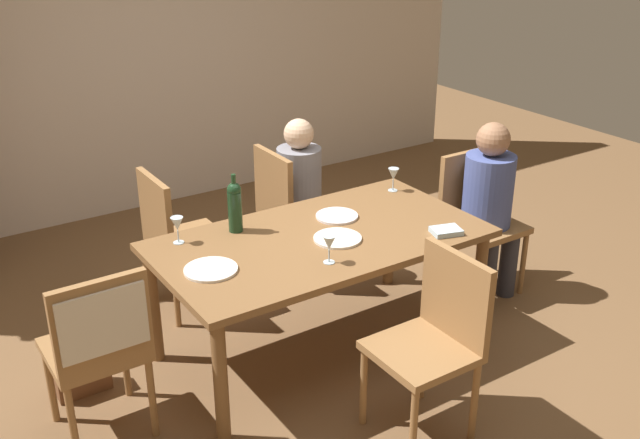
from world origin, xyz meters
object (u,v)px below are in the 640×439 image
(chair_far_right, at_px, (289,205))
(wine_bottle_tall_green, at_px, (235,205))
(chair_left_end, at_px, (99,337))
(wine_glass_near_right, at_px, (177,225))
(chair_near, at_px, (436,333))
(dining_table, at_px, (320,249))
(wine_glass_centre, at_px, (393,175))
(handbag, at_px, (82,374))
(dinner_plate_host, at_px, (211,270))
(wine_glass_near_left, at_px, (329,244))
(person_woman_host, at_px, (490,198))
(dinner_plate_guest_right, at_px, (338,238))
(chair_far_left, at_px, (175,233))
(person_man_bearded, at_px, (303,186))
(chair_right_end, at_px, (476,212))
(dinner_plate_guest_left, at_px, (337,216))

(chair_far_right, bearing_deg, wine_bottle_tall_green, -50.59)
(chair_left_end, bearing_deg, wine_glass_near_right, 38.11)
(chair_left_end, height_order, wine_bottle_tall_green, wine_bottle_tall_green)
(chair_far_right, height_order, chair_near, same)
(dining_table, height_order, wine_bottle_tall_green, wine_bottle_tall_green)
(wine_bottle_tall_green, relative_size, wine_glass_centre, 2.25)
(chair_left_end, height_order, wine_glass_centre, chair_left_end)
(handbag, bearing_deg, dinner_plate_host, -32.79)
(wine_glass_near_left, relative_size, wine_glass_centre, 1.00)
(wine_bottle_tall_green, height_order, wine_glass_near_left, wine_bottle_tall_green)
(dining_table, height_order, person_woman_host, person_woman_host)
(dinner_plate_guest_right, bearing_deg, wine_glass_near_left, -133.60)
(person_woman_host, xyz_separation_m, dinner_plate_guest_right, (-1.23, -0.06, 0.06))
(dining_table, distance_m, wine_glass_near_left, 0.37)
(wine_bottle_tall_green, bearing_deg, dining_table, -42.03)
(chair_far_left, bearing_deg, person_woman_host, 63.29)
(wine_glass_near_left, height_order, dinner_plate_host, wine_glass_near_left)
(chair_near, xyz_separation_m, wine_glass_near_left, (-0.22, 0.58, 0.30))
(chair_far_right, xyz_separation_m, person_man_bearded, (0.11, -0.00, 0.11))
(chair_near, height_order, wine_bottle_tall_green, wine_bottle_tall_green)
(person_woman_host, bearing_deg, person_man_bearded, -46.41)
(wine_glass_near_right, bearing_deg, chair_near, -57.76)
(person_woman_host, bearing_deg, wine_bottle_tall_green, -11.84)
(person_woman_host, distance_m, wine_glass_near_right, 2.01)
(dining_table, relative_size, chair_left_end, 1.96)
(chair_far_left, relative_size, wine_glass_near_right, 6.17)
(wine_glass_near_left, distance_m, wine_glass_near_right, 0.84)
(wine_bottle_tall_green, distance_m, wine_glass_near_right, 0.33)
(chair_near, relative_size, wine_glass_centre, 6.17)
(chair_far_left, xyz_separation_m, wine_glass_near_left, (0.36, -1.16, 0.30))
(wine_glass_centre, xyz_separation_m, wine_glass_near_right, (-1.44, 0.03, 0.00))
(chair_far_right, xyz_separation_m, dinner_plate_guest_right, (-0.26, -0.96, 0.20))
(wine_glass_centre, relative_size, handbag, 0.53)
(chair_right_end, bearing_deg, person_woman_host, 90.00)
(person_man_bearded, relative_size, dinner_plate_guest_right, 4.23)
(wine_glass_centre, bearing_deg, chair_right_end, -23.41)
(chair_far_left, bearing_deg, handbag, -56.72)
(handbag, bearing_deg, dinner_plate_guest_left, -7.03)
(chair_far_right, distance_m, dinner_plate_guest_right, 1.01)
(chair_right_end, bearing_deg, wine_glass_centre, -23.41)
(chair_far_left, distance_m, wine_glass_near_right, 0.63)
(chair_far_right, height_order, dinner_plate_host, chair_far_right)
(chair_far_right, distance_m, wine_glass_near_left, 1.28)
(wine_bottle_tall_green, distance_m, dinner_plate_host, 0.51)
(chair_left_end, bearing_deg, dinner_plate_host, 7.84)
(handbag, bearing_deg, chair_near, -41.63)
(wine_bottle_tall_green, xyz_separation_m, wine_glass_centre, (1.11, -0.00, -0.05))
(chair_right_end, bearing_deg, wine_bottle_tall_green, -8.00)
(person_woman_host, relative_size, dinner_plate_guest_right, 4.41)
(person_woman_host, relative_size, wine_glass_near_left, 7.78)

